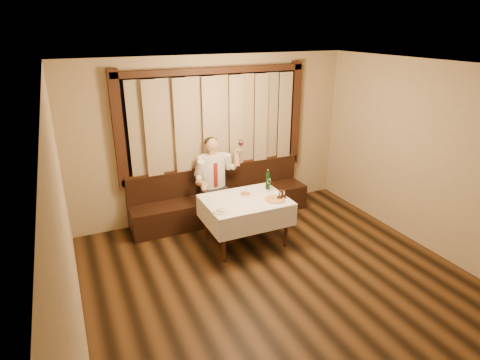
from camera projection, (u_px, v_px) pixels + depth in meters
name	position (u px, v px, depth m)	size (l,w,h in m)	color
room	(269.00, 168.00, 5.24)	(5.01, 6.01, 2.81)	black
banquette	(221.00, 201.00, 7.15)	(3.20, 0.61, 0.94)	black
dining_table	(245.00, 205.00, 6.16)	(1.27, 0.97, 0.76)	black
pizza	(275.00, 199.00, 6.08)	(0.31, 0.31, 0.03)	white
pasta_red	(245.00, 193.00, 6.27)	(0.24, 0.24, 0.08)	white
pasta_cream	(221.00, 209.00, 5.71)	(0.24, 0.24, 0.08)	white
green_bottle	(268.00, 181.00, 6.47)	(0.07, 0.07, 0.33)	#104B16
table_wine_glass	(269.00, 182.00, 6.40)	(0.08, 0.08, 0.20)	white
cruet_caddy	(282.00, 195.00, 6.13)	(0.15, 0.10, 0.14)	black
seated_man	(215.00, 175.00, 6.82)	(0.84, 0.63, 1.49)	black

